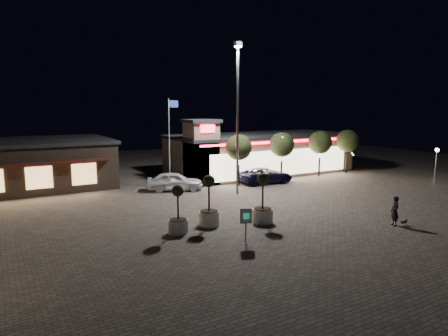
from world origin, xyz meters
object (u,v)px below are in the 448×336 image
pedestrian (395,211)px  valet_sign (246,219)px  planter_left (178,218)px  planter_mid (209,210)px  white_sedan (175,181)px  pickup_truck (265,175)px

pedestrian → valet_sign: valet_sign is taller
pedestrian → planter_left: planter_left is taller
planter_left → planter_mid: (2.30, 0.52, 0.09)m
planter_mid → white_sedan: bearing=78.4°
pickup_truck → valet_sign: bearing=144.9°
white_sedan → planter_left: size_ratio=1.70×
planter_left → valet_sign: 4.22m
planter_left → planter_mid: bearing=12.7°
white_sedan → planter_mid: (-2.17, -10.55, 0.15)m
pickup_truck → planter_mid: bearing=134.5°
pickup_truck → planter_mid: (-11.04, -9.36, 0.22)m
planter_mid → valet_sign: (0.17, -3.91, 0.36)m
planter_mid → valet_sign: planter_mid is taller
white_sedan → pedestrian: 18.10m
pickup_truck → white_sedan: white_sedan is taller
pedestrian → white_sedan: bearing=-131.7°
white_sedan → planter_left: (-4.47, -11.07, 0.06)m
pickup_truck → pedestrian: pedestrian is taller
pickup_truck → white_sedan: 8.95m
pedestrian → planter_mid: 11.43m
pickup_truck → pedestrian: 15.26m
pickup_truck → planter_left: size_ratio=1.90×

